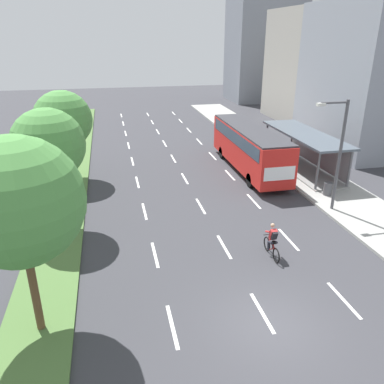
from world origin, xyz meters
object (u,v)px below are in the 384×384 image
at_px(cyclist, 272,242).
at_px(median_tree_nearest, 18,202).
at_px(trash_bin, 328,189).
at_px(bus, 249,144).
at_px(median_tree_second, 48,145).
at_px(streetlight, 338,149).
at_px(median_tree_third, 63,120).
at_px(bus_shelter, 307,147).

relative_size(cyclist, median_tree_nearest, 0.26).
relative_size(cyclist, trash_bin, 2.14).
distance_m(bus, cyclist, 12.76).
height_order(cyclist, median_tree_second, median_tree_second).
bearing_deg(streetlight, trash_bin, 62.62).
xyz_separation_m(streetlight, trash_bin, (1.03, 1.99, -3.31)).
height_order(median_tree_third, trash_bin, median_tree_third).
distance_m(median_tree_nearest, median_tree_third, 15.86).
bearing_deg(median_tree_second, bus_shelter, 19.08).
height_order(bus_shelter, trash_bin, bus_shelter).
bearing_deg(median_tree_third, trash_bin, -22.58).
relative_size(median_tree_nearest, median_tree_third, 1.12).
bearing_deg(bus_shelter, trash_bin, -101.77).
bearing_deg(bus_shelter, median_tree_nearest, -141.48).
xyz_separation_m(cyclist, trash_bin, (6.50, 6.02, -0.22)).
relative_size(median_tree_nearest, median_tree_second, 1.09).
bearing_deg(median_tree_nearest, cyclist, 15.92).
relative_size(bus, median_tree_nearest, 1.60).
xyz_separation_m(bus, median_tree_second, (-13.49, -7.21, 2.69)).
xyz_separation_m(bus_shelter, median_tree_second, (-17.76, -6.14, 2.89)).
bearing_deg(bus, streetlight, -75.24).
bearing_deg(bus_shelter, bus, 165.95).
xyz_separation_m(median_tree_second, trash_bin, (16.69, 0.97, -4.18)).
distance_m(cyclist, streetlight, 7.46).
distance_m(cyclist, trash_bin, 8.86).
bearing_deg(streetlight, median_tree_third, 150.31).
relative_size(bus_shelter, median_tree_third, 1.51).
bearing_deg(trash_bin, median_tree_nearest, -151.81).
height_order(median_tree_nearest, median_tree_third, median_tree_nearest).
xyz_separation_m(bus, streetlight, (2.17, -8.23, 1.82)).
relative_size(median_tree_second, trash_bin, 7.65).
bearing_deg(trash_bin, bus_shelter, 78.23).
height_order(bus, median_tree_nearest, median_tree_nearest).
xyz_separation_m(cyclist, median_tree_third, (-10.22, 12.97, 3.63)).
xyz_separation_m(median_tree_nearest, median_tree_third, (-0.12, 15.85, -0.65)).
bearing_deg(median_tree_nearest, trash_bin, 28.19).
relative_size(median_tree_nearest, trash_bin, 8.31).
distance_m(bus_shelter, streetlight, 7.73).
bearing_deg(bus, median_tree_nearest, -131.51).
bearing_deg(streetlight, bus, 104.76).
bearing_deg(streetlight, median_tree_second, 176.28).
distance_m(bus_shelter, median_tree_second, 19.02).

